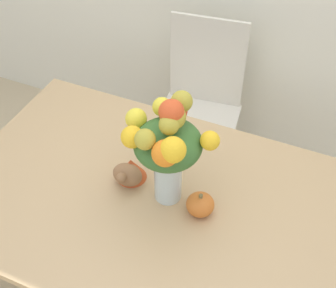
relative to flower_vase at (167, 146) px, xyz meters
name	(u,v)px	position (x,y,z in m)	size (l,w,h in m)	color
dining_table	(152,212)	(-0.05, -0.03, -0.35)	(1.51, 0.98, 0.74)	tan
flower_vase	(167,146)	(0.00, 0.00, 0.00)	(0.34, 0.27, 0.45)	silver
pumpkin	(200,204)	(0.14, -0.02, -0.22)	(0.10, 0.10, 0.09)	orange
turkey_figurine	(130,171)	(-0.16, 0.02, -0.21)	(0.12, 0.16, 0.09)	#936642
dining_chair_near_window	(200,108)	(-0.17, 0.82, -0.51)	(0.47, 0.47, 0.96)	silver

